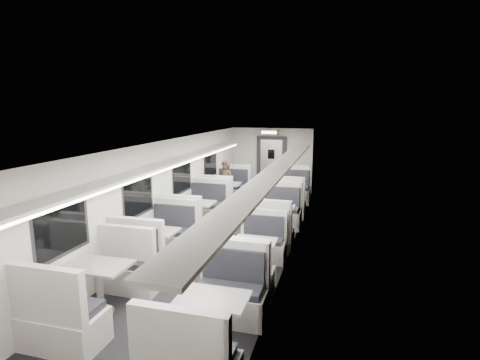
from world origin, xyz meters
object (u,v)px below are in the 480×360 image
Objects in this scene: booth_right_b at (274,221)px; booth_right_c at (255,257)px; booth_right_d at (213,324)px; booth_right_a at (289,196)px; booth_left_d at (100,288)px; booth_left_b at (196,217)px; booth_left_a at (225,195)px; vestibule_door at (271,165)px; booth_left_c at (155,248)px; exit_sign at (269,132)px; passenger at (225,185)px.

booth_right_c is at bearing -90.00° from booth_right_b.
booth_right_a is at bearing 90.00° from booth_right_d.
booth_left_d is at bearing 167.84° from booth_right_d.
booth_left_a is at bearing 90.00° from booth_left_b.
vestibule_door reaches higher than booth_right_d.
booth_right_a is at bearing 68.12° from booth_left_c.
booth_right_a reaches higher than booth_right_c.
exit_sign is (1.00, 4.57, 1.87)m from booth_left_b.
exit_sign is (1.00, 8.53, 1.87)m from booth_left_d.
booth_left_c is at bearing -130.66° from booth_right_b.
passenger reaches higher than booth_right_d.
booth_left_a is at bearing -169.40° from booth_right_a.
booth_left_b is at bearing -101.19° from vestibule_door.
booth_left_a is at bearing 90.00° from booth_left_c.
booth_left_d is 7.07m from booth_right_a.
booth_right_d is at bearing -90.00° from booth_right_c.
exit_sign reaches higher than booth_left_a.
booth_right_d is (0.00, -4.56, -0.01)m from booth_right_b.
booth_left_b is at bearing 90.00° from booth_left_d.
vestibule_door is 1.33m from exit_sign.
booth_right_b is 1.02× the size of booth_right_d.
booth_left_c reaches higher than booth_right_c.
booth_left_c is 4.52m from passenger.
booth_right_d is at bearing -90.00° from booth_right_a.
booth_left_d is 4.59m from booth_right_b.
exit_sign is at bearing 77.65° from booth_left_b.
booth_left_d is 1.09× the size of vestibule_door.
booth_right_a is at bearing 10.60° from booth_left_a.
booth_right_a is 1.19× the size of booth_right_c.
passenger is (-1.94, 4.32, 0.42)m from booth_right_c.
passenger reaches higher than booth_right_a.
booth_right_c is 3.15× the size of exit_sign.
booth_right_b is at bearing 4.61° from booth_left_b.
booth_right_c is 7.14m from vestibule_door.
booth_right_b is at bearing -78.46° from vestibule_door.
passenger is at bearing -109.08° from vestibule_door.
booth_right_a is at bearing -60.35° from exit_sign.
booth_left_b is 3.45m from booth_right_a.
booth_left_c is at bearing -174.66° from booth_right_c.
booth_right_d is at bearing -52.43° from passenger.
booth_left_d is 6.32m from passenger.
booth_left_b reaches higher than booth_right_d.
booth_left_c is 1.04× the size of vestibule_door.
booth_right_d is at bearing -90.00° from booth_right_b.
passenger is (-1.94, 2.18, 0.37)m from booth_right_b.
booth_right_c is (2.00, -4.42, -0.07)m from booth_left_a.
booth_right_a reaches higher than booth_left_c.
booth_left_d is 3.70× the size of exit_sign.
booth_left_b is 2.01m from booth_right_b.
booth_left_c is at bearing -69.26° from passenger.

